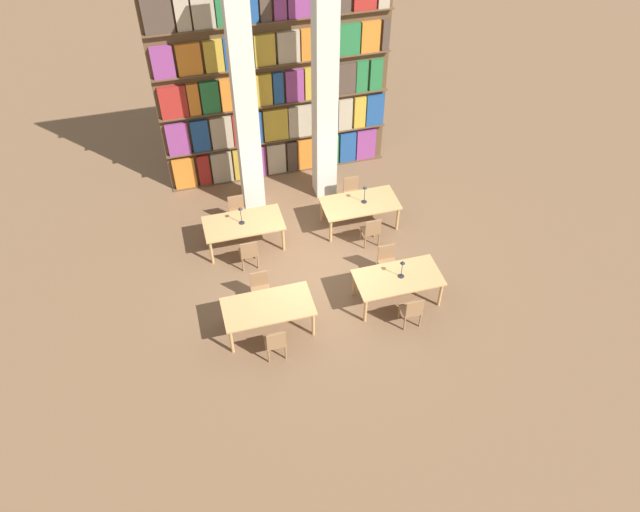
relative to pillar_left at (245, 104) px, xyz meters
name	(u,v)px	position (x,y,z in m)	size (l,w,h in m)	color
ground_plane	(318,272)	(0.98, -2.99, -3.00)	(40.00, 40.00, 0.00)	brown
bookshelf_bank	(275,88)	(0.98, 1.19, -0.36)	(6.08, 0.35, 5.50)	brown
pillar_left	(245,104)	(0.00, 0.00, 0.00)	(0.54, 0.54, 6.00)	beige
pillar_center	(325,93)	(1.97, 0.00, 0.00)	(0.54, 0.54, 6.00)	beige
reading_table_0	(268,308)	(-0.50, -4.38, -2.33)	(1.93, 0.99, 0.74)	tan
chair_0	(276,342)	(-0.52, -5.16, -2.52)	(0.42, 0.40, 0.88)	olive
chair_1	(260,289)	(-0.52, -3.60, -2.52)	(0.42, 0.40, 0.88)	olive
reading_table_1	(398,279)	(2.46, -4.31, -2.33)	(1.93, 0.99, 0.74)	tan
chair_2	(412,310)	(2.50, -5.09, -2.52)	(0.42, 0.40, 0.88)	olive
chair_3	(387,261)	(2.50, -3.53, -2.52)	(0.42, 0.40, 0.88)	olive
desk_lamp_0	(402,266)	(2.52, -4.31, -1.94)	(0.14, 0.14, 0.47)	#232328
reading_table_2	(244,225)	(-0.52, -1.59, -2.33)	(1.93, 0.99, 0.74)	tan
chair_4	(249,252)	(-0.56, -2.37, -2.52)	(0.42, 0.40, 0.88)	olive
chair_5	(237,211)	(-0.56, -0.81, -2.52)	(0.42, 0.40, 0.88)	olive
desk_lamp_1	(241,212)	(-0.56, -1.59, -1.92)	(0.14, 0.14, 0.50)	#232328
reading_table_3	(360,205)	(2.45, -1.61, -2.33)	(1.93, 0.99, 0.74)	tan
chair_6	(371,230)	(2.49, -2.39, -2.52)	(0.42, 0.40, 0.88)	olive
chair_7	(352,192)	(2.49, -0.83, -2.52)	(0.42, 0.40, 0.88)	olive
desk_lamp_2	(365,191)	(2.55, -1.62, -1.92)	(0.14, 0.14, 0.50)	#232328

